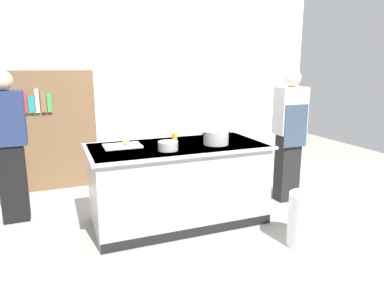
% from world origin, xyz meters
% --- Properties ---
extents(ground_plane, '(10.00, 10.00, 0.00)m').
position_xyz_m(ground_plane, '(0.00, 0.00, 0.00)').
color(ground_plane, '#9E9991').
extents(back_wall, '(6.40, 0.12, 3.00)m').
position_xyz_m(back_wall, '(0.00, 2.10, 1.50)').
color(back_wall, white).
rests_on(back_wall, ground_plane).
extents(counter_island, '(1.98, 0.98, 0.90)m').
position_xyz_m(counter_island, '(0.00, -0.00, 0.47)').
color(counter_island, '#B7BABF').
rests_on(counter_island, ground_plane).
extents(cutting_board, '(0.40, 0.28, 0.02)m').
position_xyz_m(cutting_board, '(-0.59, 0.14, 0.91)').
color(cutting_board, silver).
rests_on(cutting_board, counter_island).
extents(onion, '(0.08, 0.08, 0.08)m').
position_xyz_m(onion, '(-0.55, 0.15, 0.96)').
color(onion, tan).
rests_on(onion, cutting_board).
extents(stock_pot, '(0.35, 0.28, 0.15)m').
position_xyz_m(stock_pot, '(0.41, -0.12, 0.98)').
color(stock_pot, '#B7BABF').
rests_on(stock_pot, counter_island).
extents(mixing_bowl, '(0.21, 0.21, 0.09)m').
position_xyz_m(mixing_bowl, '(-0.18, -0.20, 0.95)').
color(mixing_bowl, '#B7BABF').
rests_on(mixing_bowl, counter_island).
extents(juice_cup, '(0.07, 0.07, 0.10)m').
position_xyz_m(juice_cup, '(0.02, 0.18, 0.95)').
color(juice_cup, yellow).
rests_on(juice_cup, counter_island).
extents(trash_bin, '(0.39, 0.39, 0.54)m').
position_xyz_m(trash_bin, '(0.99, -1.03, 0.27)').
color(trash_bin, white).
rests_on(trash_bin, ground_plane).
extents(person_chef, '(0.38, 0.25, 1.72)m').
position_xyz_m(person_chef, '(1.57, 0.09, 0.91)').
color(person_chef, black).
rests_on(person_chef, ground_plane).
extents(person_guest, '(0.38, 0.24, 1.72)m').
position_xyz_m(person_guest, '(-1.75, 0.71, 0.91)').
color(person_guest, black).
rests_on(person_guest, ground_plane).
extents(bookshelf, '(1.10, 0.31, 1.70)m').
position_xyz_m(bookshelf, '(-1.24, 1.80, 0.85)').
color(bookshelf, brown).
rests_on(bookshelf, ground_plane).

